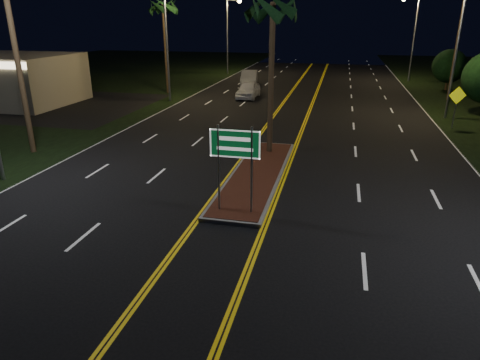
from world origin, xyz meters
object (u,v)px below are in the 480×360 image
(palm_left_far, at_px, (163,7))
(streetlight_right_far, at_px, (412,29))
(highway_sign, at_px, (235,152))
(warning_sign, at_px, (457,101))
(streetlight_left_mid, at_px, (171,33))
(median_island, at_px, (257,174))
(car_far, at_px, (249,77))
(shrub_far, at_px, (449,66))
(car_near, at_px, (248,88))
(streetlight_right_mid, at_px, (453,36))
(streetlight_left_far, at_px, (230,28))
(palm_median, at_px, (273,7))

(palm_left_far, bearing_deg, streetlight_right_far, 30.88)
(highway_sign, xyz_separation_m, warning_sign, (10.80, 16.10, -0.62))
(streetlight_left_mid, relative_size, palm_left_far, 1.02)
(median_island, xyz_separation_m, car_far, (-6.17, 27.68, 0.82))
(highway_sign, relative_size, warning_sign, 1.18)
(shrub_far, xyz_separation_m, warning_sign, (-3.00, -17.11, -0.56))
(palm_left_far, relative_size, warning_sign, 3.25)
(car_near, relative_size, warning_sign, 1.88)
(highway_sign, xyz_separation_m, streetlight_right_mid, (10.61, 19.20, 3.25))
(streetlight_left_mid, bearing_deg, streetlight_left_far, 90.00)
(streetlight_left_far, height_order, streetlight_right_mid, same)
(car_near, height_order, warning_sign, warning_sign)
(streetlight_left_far, height_order, streetlight_right_far, same)
(palm_left_far, bearing_deg, streetlight_left_mid, -61.33)
(car_near, xyz_separation_m, warning_sign, (15.46, -8.13, 0.93))
(shrub_far, distance_m, car_far, 20.06)
(warning_sign, bearing_deg, highway_sign, -139.22)
(highway_sign, relative_size, streetlight_right_mid, 0.36)
(car_near, bearing_deg, palm_median, -74.25)
(median_island, relative_size, warning_sign, 3.79)
(streetlight_left_mid, relative_size, car_far, 1.65)
(highway_sign, relative_size, streetlight_right_far, 0.36)
(median_island, bearing_deg, warning_sign, 47.76)
(palm_median, bearing_deg, shrub_far, 61.58)
(streetlight_left_far, distance_m, car_far, 11.37)
(streetlight_left_mid, height_order, palm_median, streetlight_left_mid)
(car_far, bearing_deg, highway_sign, -87.75)
(shrub_far, bearing_deg, car_far, -176.21)
(streetlight_left_far, bearing_deg, streetlight_left_mid, -90.00)
(streetlight_right_mid, bearing_deg, streetlight_left_mid, 174.62)
(palm_median, distance_m, warning_sign, 14.74)
(streetlight_right_far, xyz_separation_m, palm_left_far, (-23.41, -14.00, 2.09))
(median_island, height_order, highway_sign, highway_sign)
(palm_left_far, bearing_deg, median_island, -58.64)
(shrub_far, xyz_separation_m, car_near, (-18.46, -8.98, -1.49))
(streetlight_left_mid, distance_m, car_near, 8.23)
(streetlight_right_mid, relative_size, warning_sign, 3.33)
(streetlight_right_mid, distance_m, palm_left_far, 24.26)
(median_island, bearing_deg, streetlight_right_mid, 54.72)
(streetlight_left_far, distance_m, streetlight_right_far, 21.32)
(highway_sign, bearing_deg, warning_sign, 56.14)
(streetlight_right_far, height_order, palm_median, streetlight_right_far)
(streetlight_right_far, relative_size, warning_sign, 3.33)
(median_island, xyz_separation_m, streetlight_left_far, (-10.61, 37.00, 5.57))
(shrub_far, bearing_deg, palm_left_far, -163.26)
(median_island, height_order, streetlight_left_mid, streetlight_left_mid)
(shrub_far, bearing_deg, median_island, -115.45)
(palm_left_far, relative_size, car_far, 1.62)
(highway_sign, height_order, shrub_far, shrub_far)
(streetlight_right_mid, relative_size, car_near, 1.77)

